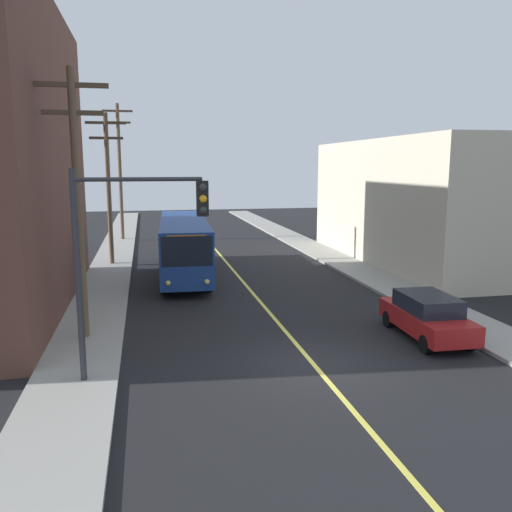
{
  "coord_description": "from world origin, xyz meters",
  "views": [
    {
      "loc": [
        -5.05,
        -15.07,
        6.22
      ],
      "look_at": [
        0.0,
        8.82,
        2.0
      ],
      "focal_mm": 36.75,
      "sensor_mm": 36.0,
      "label": 1
    }
  ],
  "objects_px": {
    "city_bus": "(184,244)",
    "parked_car_red": "(427,316)",
    "fire_hydrant": "(443,304)",
    "utility_pole_far": "(120,166)",
    "traffic_signal_left_corner": "(133,235)",
    "utility_pole_mid": "(108,182)",
    "utility_pole_near": "(78,193)"
  },
  "relations": [
    {
      "from": "parked_car_red",
      "to": "utility_pole_mid",
      "type": "xyz_separation_m",
      "value": [
        -12.07,
        16.96,
        4.41
      ]
    },
    {
      "from": "utility_pole_near",
      "to": "fire_hydrant",
      "type": "relative_size",
      "value": 11.1
    },
    {
      "from": "parked_car_red",
      "to": "traffic_signal_left_corner",
      "type": "distance_m",
      "value": 10.96
    },
    {
      "from": "utility_pole_mid",
      "to": "fire_hydrant",
      "type": "distance_m",
      "value": 20.93
    },
    {
      "from": "city_bus",
      "to": "fire_hydrant",
      "type": "relative_size",
      "value": 14.58
    },
    {
      "from": "utility_pole_far",
      "to": "fire_hydrant",
      "type": "relative_size",
      "value": 13.13
    },
    {
      "from": "utility_pole_mid",
      "to": "fire_hydrant",
      "type": "relative_size",
      "value": 10.98
    },
    {
      "from": "fire_hydrant",
      "to": "city_bus",
      "type": "bearing_deg",
      "value": 132.11
    },
    {
      "from": "fire_hydrant",
      "to": "utility_pole_near",
      "type": "bearing_deg",
      "value": 179.47
    },
    {
      "from": "city_bus",
      "to": "utility_pole_near",
      "type": "xyz_separation_m",
      "value": [
        -4.35,
        -10.73,
        3.48
      ]
    },
    {
      "from": "city_bus",
      "to": "utility_pole_near",
      "type": "bearing_deg",
      "value": -112.08
    },
    {
      "from": "city_bus",
      "to": "parked_car_red",
      "type": "height_order",
      "value": "city_bus"
    },
    {
      "from": "utility_pole_mid",
      "to": "utility_pole_far",
      "type": "xyz_separation_m",
      "value": [
        0.23,
        11.34,
        0.94
      ]
    },
    {
      "from": "utility_pole_far",
      "to": "traffic_signal_left_corner",
      "type": "bearing_deg",
      "value": -86.98
    },
    {
      "from": "parked_car_red",
      "to": "traffic_signal_left_corner",
      "type": "height_order",
      "value": "traffic_signal_left_corner"
    },
    {
      "from": "utility_pole_mid",
      "to": "utility_pole_far",
      "type": "distance_m",
      "value": 11.39
    },
    {
      "from": "utility_pole_mid",
      "to": "traffic_signal_left_corner",
      "type": "distance_m",
      "value": 18.83
    },
    {
      "from": "parked_car_red",
      "to": "utility_pole_mid",
      "type": "relative_size",
      "value": 0.48
    },
    {
      "from": "parked_car_red",
      "to": "traffic_signal_left_corner",
      "type": "bearing_deg",
      "value": -170.32
    },
    {
      "from": "parked_car_red",
      "to": "utility_pole_mid",
      "type": "bearing_deg",
      "value": 125.43
    },
    {
      "from": "utility_pole_mid",
      "to": "parked_car_red",
      "type": "bearing_deg",
      "value": -54.57
    },
    {
      "from": "utility_pole_near",
      "to": "traffic_signal_left_corner",
      "type": "relative_size",
      "value": 1.55
    },
    {
      "from": "traffic_signal_left_corner",
      "to": "fire_hydrant",
      "type": "height_order",
      "value": "traffic_signal_left_corner"
    },
    {
      "from": "utility_pole_mid",
      "to": "traffic_signal_left_corner",
      "type": "xyz_separation_m",
      "value": [
        1.82,
        -18.71,
        -0.94
      ]
    },
    {
      "from": "utility_pole_far",
      "to": "traffic_signal_left_corner",
      "type": "xyz_separation_m",
      "value": [
        1.58,
        -30.06,
        -1.88
      ]
    },
    {
      "from": "city_bus",
      "to": "utility_pole_far",
      "type": "distance_m",
      "value": 16.36
    },
    {
      "from": "traffic_signal_left_corner",
      "to": "fire_hydrant",
      "type": "distance_m",
      "value": 13.41
    },
    {
      "from": "parked_car_red",
      "to": "utility_pole_near",
      "type": "height_order",
      "value": "utility_pole_near"
    },
    {
      "from": "fire_hydrant",
      "to": "traffic_signal_left_corner",
      "type": "bearing_deg",
      "value": -162.14
    },
    {
      "from": "city_bus",
      "to": "utility_pole_mid",
      "type": "relative_size",
      "value": 1.33
    },
    {
      "from": "traffic_signal_left_corner",
      "to": "fire_hydrant",
      "type": "bearing_deg",
      "value": 17.86
    },
    {
      "from": "city_bus",
      "to": "parked_car_red",
      "type": "relative_size",
      "value": 2.75
    }
  ]
}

